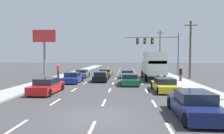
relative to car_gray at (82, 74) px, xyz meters
The scene contains 20 objects.
ground_plane 7.31m from the car_gray, 44.86° to the left, with size 140.00×140.00×0.00m, color #3D3D3F.
sidewalk_right 13.49m from the car_gray, ahead, with size 2.72×80.00×0.14m, color #9E9E99.
sidewalk_left 3.18m from the car_gray, behind, with size 2.72×80.00×0.14m, color #9E9E99.
lane_markings 5.30m from the car_gray, 11.45° to the left, with size 6.94×57.00×0.01m.
car_gray is the anchor object (origin of this frame).
car_blue 6.25m from the car_gray, 88.01° to the right, with size 1.93×4.14×1.27m.
car_red 13.26m from the car_gray, 90.60° to the right, with size 1.90×4.22×1.30m.
car_orange 3.75m from the car_gray, 23.52° to the left, with size 1.98×4.61×1.17m.
car_black 5.70m from the car_gray, 52.50° to the right, with size 1.86×4.34×1.24m.
car_silver 6.90m from the car_gray, ahead, with size 1.98×4.28×1.13m.
car_green 10.29m from the car_gray, 46.50° to the right, with size 2.03×4.51×1.23m.
box_truck 10.75m from the car_gray, 12.85° to the right, with size 2.59×8.62×3.76m.
car_yellow 15.38m from the car_gray, 48.38° to the right, with size 2.02×4.51×1.21m.
car_navy 21.86m from the car_gray, 62.14° to the right, with size 1.99×4.41×1.36m.
traffic_signal_mast 12.91m from the car_gray, 18.97° to the left, with size 8.95×0.69×7.08m.
utility_pole_mid 16.36m from the car_gray, ahead, with size 1.80×0.28×8.26m.
utility_pole_far 29.41m from the car_gray, 57.03° to the left, with size 1.80×0.28×10.11m.
roadside_billboard 9.34m from the car_gray, 155.41° to the left, with size 4.00×0.36×7.72m.
pedestrian_near_corner 14.28m from the car_gray, 19.48° to the right, with size 0.38×0.38×1.73m.
pedestrian_mid_block 3.56m from the car_gray, 163.16° to the right, with size 0.38×0.38×1.84m.
Camera 1 is at (1.48, -10.03, 3.14)m, focal length 31.93 mm.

